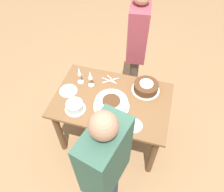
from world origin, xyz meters
name	(u,v)px	position (x,y,z in m)	size (l,w,h in m)	color
ground_plane	(112,136)	(0.00, 0.00, 0.00)	(12.00, 12.00, 0.00)	#8E6B47
dining_table	(112,107)	(0.00, 0.00, 0.62)	(1.22, 0.79, 0.76)	brown
cake_center_white	(111,103)	(-0.02, 0.09, 0.80)	(0.37, 0.37, 0.09)	white
cake_front_chocolate	(146,87)	(-0.32, -0.22, 0.80)	(0.30, 0.30, 0.10)	white
cake_back_decorated	(75,106)	(0.32, 0.22, 0.80)	(0.21, 0.21, 0.09)	white
wine_glass_near	(79,72)	(0.41, -0.15, 0.90)	(0.07, 0.07, 0.22)	silver
wine_glass_far	(90,76)	(0.28, -0.13, 0.90)	(0.07, 0.07, 0.21)	silver
dessert_plate_left	(134,125)	(-0.29, 0.26, 0.76)	(0.17, 0.17, 0.01)	silver
dessert_plate_right	(68,91)	(0.49, 0.02, 0.76)	(0.19, 0.19, 0.01)	silver
fork_pile	(110,80)	(0.09, -0.26, 0.76)	(0.19, 0.13, 0.01)	silver
person_cutting	(137,41)	(-0.09, -0.78, 0.96)	(0.27, 0.42, 1.59)	#4C4238
person_watching	(106,166)	(-0.17, 0.79, 0.96)	(0.31, 0.44, 1.59)	#2D334C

